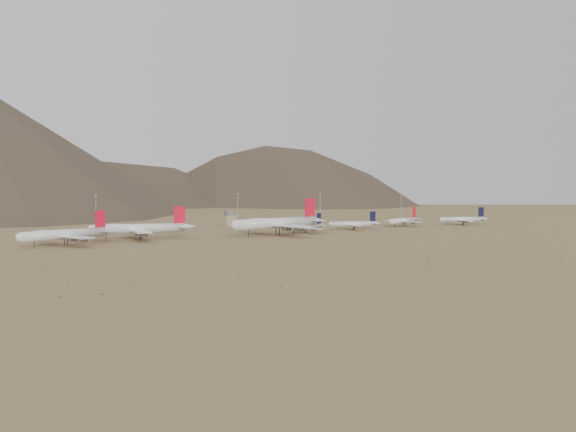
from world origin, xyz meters
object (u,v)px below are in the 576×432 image
control_tower (229,219)px  widebody_west (64,234)px  widebody_centre (139,228)px  narrowbody_a (306,227)px  widebody_east (277,223)px  narrowbody_b (354,224)px

control_tower → widebody_west: bearing=-147.5°
widebody_centre → narrowbody_a: 115.46m
widebody_east → control_tower: (16.49, 100.52, -2.93)m
narrowbody_a → narrowbody_b: 49.48m
widebody_west → narrowbody_b: widebody_west is taller
narrowbody_a → widebody_east: bearing=171.5°
widebody_east → narrowbody_b: size_ratio=2.07×
widebody_centre → control_tower: 134.45m
widebody_west → widebody_centre: bearing=-1.4°
widebody_east → narrowbody_a: (25.48, 3.59, -3.90)m
widebody_west → narrowbody_b: bearing=-15.9°
narrowbody_b → control_tower: 105.07m
widebody_west → widebody_centre: widebody_centre is taller
widebody_centre → widebody_west: bearing=-152.7°
widebody_centre → control_tower: (105.62, 83.17, -1.62)m
widebody_centre → narrowbody_b: bearing=8.1°
widebody_west → widebody_east: (138.99, -1.61, 1.66)m
widebody_east → narrowbody_b: widebody_east is taller
widebody_west → narrowbody_b: size_ratio=1.60×
widebody_centre → narrowbody_b: size_ratio=1.75×
widebody_east → narrowbody_a: bearing=-1.6°
narrowbody_a → control_tower: bearing=78.8°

